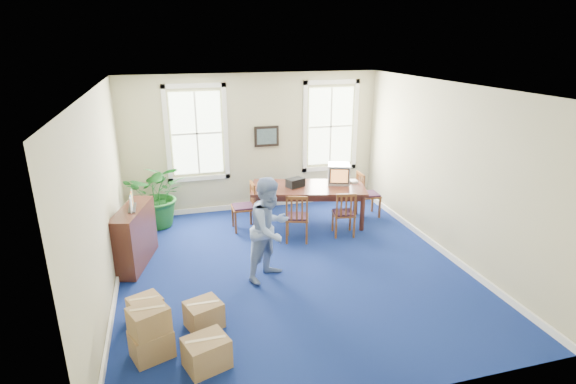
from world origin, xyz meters
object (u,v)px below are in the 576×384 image
object	(u,v)px
man	(270,229)
potted_plant	(159,194)
cardboard_boxes	(165,325)
conference_table	(308,204)
credenza	(135,237)
chair_near_left	(297,217)
crt_tv	(339,174)

from	to	relation	value
man	potted_plant	xyz separation A→B (m)	(-1.81, 2.83, -0.17)
cardboard_boxes	man	bearing A→B (deg)	40.38
potted_plant	cardboard_boxes	bearing A→B (deg)	-89.49
potted_plant	conference_table	bearing A→B (deg)	-11.89
credenza	chair_near_left	bearing A→B (deg)	19.30
conference_table	credenza	xyz separation A→B (m)	(-3.62, -1.06, 0.12)
crt_tv	chair_near_left	xyz separation A→B (m)	(-1.24, -0.90, -0.55)
conference_table	credenza	bearing A→B (deg)	-148.62
crt_tv	potted_plant	world-z (taller)	potted_plant
conference_table	credenza	world-z (taller)	credenza
crt_tv	chair_near_left	world-z (taller)	crt_tv
chair_near_left	potted_plant	bearing A→B (deg)	-11.34
man	potted_plant	world-z (taller)	man
potted_plant	cardboard_boxes	xyz separation A→B (m)	(0.04, -4.34, -0.35)
crt_tv	potted_plant	size ratio (longest dim) A/B	0.36
chair_near_left	cardboard_boxes	world-z (taller)	chair_near_left
conference_table	man	distance (m)	2.60
conference_table	potted_plant	distance (m)	3.27
conference_table	man	size ratio (longest dim) A/B	1.38
man	crt_tv	bearing A→B (deg)	9.50
conference_table	chair_near_left	world-z (taller)	chair_near_left
man	potted_plant	bearing A→B (deg)	85.58
crt_tv	credenza	size ratio (longest dim) A/B	0.38
chair_near_left	man	bearing A→B (deg)	74.84
chair_near_left	potted_plant	size ratio (longest dim) A/B	0.71
man	conference_table	bearing A→B (deg)	20.58
chair_near_left	conference_table	bearing A→B (deg)	-102.81
credenza	potted_plant	distance (m)	1.79
conference_table	crt_tv	world-z (taller)	crt_tv
man	cardboard_boxes	distance (m)	2.38
conference_table	credenza	size ratio (longest dim) A/B	1.81
crt_tv	man	bearing A→B (deg)	-114.50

